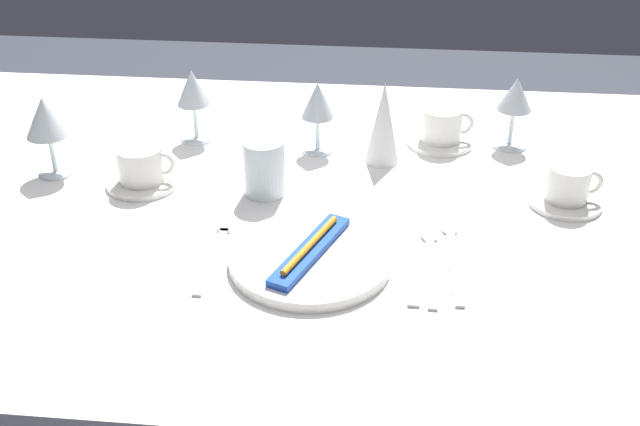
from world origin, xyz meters
TOP-DOWN VIEW (x-y plane):
  - dining_table at (0.00, 0.00)m, footprint 1.80×1.11m
  - dinner_plate at (0.00, -0.20)m, footprint 0.25×0.25m
  - toothbrush_package at (0.00, -0.20)m, footprint 0.11×0.21m
  - fork_outer at (-0.15, -0.18)m, footprint 0.02×0.22m
  - dinner_knife at (0.16, -0.19)m, footprint 0.02×0.23m
  - spoon_soup at (0.19, -0.17)m, footprint 0.03×0.21m
  - spoon_dessert at (0.22, -0.15)m, footprint 0.03×0.23m
  - saucer_left at (0.21, 0.25)m, footprint 0.13×0.13m
  - coffee_cup_left at (0.22, 0.25)m, footprint 0.11×0.08m
  - saucer_right at (0.42, 0.03)m, footprint 0.13×0.13m
  - coffee_cup_right at (0.43, 0.03)m, footprint 0.10×0.07m
  - saucer_far at (-0.33, 0.02)m, footprint 0.13×0.13m
  - coffee_cup_far at (-0.33, 0.02)m, footprint 0.11×0.08m
  - wine_glass_centre at (-0.51, 0.05)m, footprint 0.08×0.08m
  - wine_glass_left at (0.35, 0.25)m, footprint 0.07×0.07m
  - wine_glass_right at (-0.03, 0.19)m, footprint 0.06×0.06m
  - wine_glass_far at (-0.28, 0.22)m, footprint 0.07×0.07m
  - drink_tumbler at (-0.10, 0.01)m, footprint 0.07×0.07m
  - napkin_folded at (0.10, 0.16)m, footprint 0.07×0.07m

SIDE VIEW (x-z plane):
  - dining_table at x=0.00m, z-range 0.29..1.03m
  - dinner_knife at x=0.16m, z-range 0.74..0.74m
  - spoon_soup at x=0.19m, z-range 0.74..0.75m
  - spoon_dessert at x=0.22m, z-range 0.74..0.75m
  - fork_outer at x=-0.15m, z-range 0.74..0.74m
  - saucer_left at x=0.21m, z-range 0.74..0.75m
  - saucer_right at x=0.42m, z-range 0.74..0.75m
  - saucer_far at x=-0.33m, z-range 0.74..0.75m
  - dinner_plate at x=0.00m, z-range 0.74..0.76m
  - toothbrush_package at x=0.00m, z-range 0.75..0.78m
  - coffee_cup_right at x=0.43m, z-range 0.75..0.81m
  - coffee_cup_far at x=-0.33m, z-range 0.75..0.82m
  - coffee_cup_left at x=0.22m, z-range 0.75..0.82m
  - drink_tumbler at x=-0.10m, z-range 0.73..0.84m
  - napkin_folded at x=0.10m, z-range 0.74..0.90m
  - wine_glass_right at x=-0.03m, z-range 0.77..0.91m
  - wine_glass_left at x=0.35m, z-range 0.77..0.91m
  - wine_glass_far at x=-0.28m, z-range 0.77..0.92m
  - wine_glass_centre at x=-0.51m, z-range 0.77..0.93m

